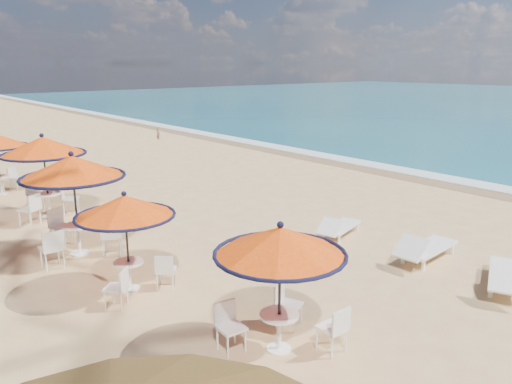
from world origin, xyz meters
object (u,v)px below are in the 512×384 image
lounger_mid (425,248)px  lounger_far (338,227)px  lounger_near (506,275)px  station_0 (281,257)px  station_3 (43,156)px  station_1 (127,216)px  station_2 (73,180)px

lounger_mid → lounger_far: bearing=91.7°
lounger_mid → lounger_near: bearing=-97.1°
station_0 → station_3: 10.06m
station_1 → station_3: bearing=86.4°
lounger_mid → lounger_far: lounger_mid is taller
station_0 → station_3: size_ratio=0.86×
station_3 → lounger_near: size_ratio=1.21×
station_1 → lounger_far: (5.85, -0.61, -1.33)m
station_2 → lounger_far: station_2 is taller
lounger_far → lounger_mid: bearing=-100.5°
station_1 → lounger_near: bearing=-40.1°
lounger_mid → station_1: bearing=149.0°
station_0 → lounger_near: 5.46m
station_0 → lounger_far: 5.97m
station_0 → station_2: bearing=98.5°
station_0 → lounger_far: size_ratio=1.21×
station_1 → lounger_mid: size_ratio=1.01×
station_3 → lounger_near: bearing=-63.9°
station_0 → station_3: (-0.49, 10.05, 0.27)m
lounger_mid → lounger_far: (-0.26, 2.47, -0.05)m
station_1 → lounger_near: size_ratio=0.99×
lounger_near → lounger_mid: (0.10, 1.97, 0.00)m
station_0 → station_1: (-0.89, 3.64, -0.01)m
station_3 → lounger_near: (5.60, -11.46, -1.56)m
station_1 → lounger_mid: 6.96m
station_1 → lounger_far: 6.03m
station_3 → station_0: bearing=-87.2°
station_0 → lounger_mid: 5.40m
lounger_mid → lounger_far: size_ratio=1.14×
station_1 → lounger_far: bearing=-5.9°
lounger_mid → station_0: bearing=-178.1°
station_2 → lounger_far: bearing=-29.5°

